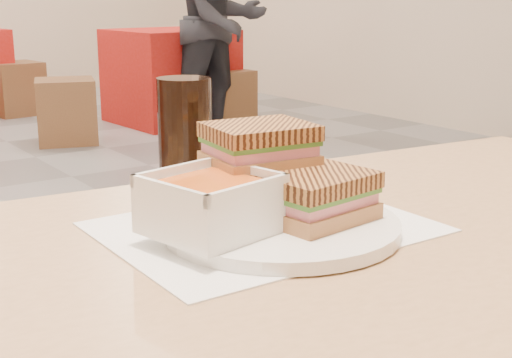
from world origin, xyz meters
TOP-DOWN VIEW (x-y plane):
  - main_table at (0.14, -2.07)m, footprint 1.27×0.83m
  - tray_liner at (0.04, -1.98)m, footprint 0.38×0.30m
  - plate at (0.04, -2.01)m, footprint 0.28×0.28m
  - soup_bowl at (-0.05, -2.00)m, footprint 0.15×0.15m
  - panini_lower at (0.07, -2.03)m, footprint 0.14×0.12m
  - panini_upper at (0.05, -1.95)m, footprint 0.14×0.12m
  - cola_glass at (0.04, -1.78)m, footprint 0.08×0.08m
  - bg_table_1 at (2.37, 2.54)m, footprint 0.90×0.90m
  - bg_chair_1l at (1.35, 2.21)m, footprint 0.51×0.51m
  - bg_chair_1r at (2.66, 2.18)m, footprint 0.42×0.42m
  - bg_chair_2r at (1.45, 3.65)m, footprint 0.45×0.45m
  - patron_b at (2.42, 1.83)m, footprint 0.90×0.75m

SIDE VIEW (x-z plane):
  - bg_chair_1r at x=2.66m, z-range 0.00..0.44m
  - bg_chair_1l at x=1.35m, z-range 0.00..0.45m
  - bg_chair_2r at x=1.45m, z-range 0.00..0.45m
  - bg_table_1 at x=2.37m, z-range 0.00..0.75m
  - main_table at x=0.14m, z-range 0.26..1.01m
  - tray_liner at x=0.04m, z-range 0.75..0.75m
  - plate at x=0.04m, z-range 0.75..0.77m
  - panini_lower at x=0.07m, z-range 0.77..0.82m
  - soup_bowl at x=-0.05m, z-range 0.76..0.83m
  - cola_glass at x=0.04m, z-range 0.75..0.91m
  - patron_b at x=2.42m, z-range 0.00..1.68m
  - panini_upper at x=0.05m, z-range 0.82..0.87m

